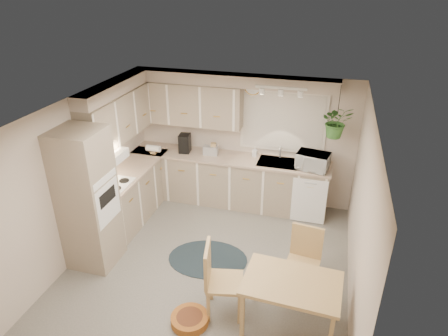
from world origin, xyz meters
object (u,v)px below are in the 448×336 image
Objects in this scene: chair_back at (302,264)px; chair_left at (225,280)px; microwave at (313,159)px; braided_rug at (208,259)px; pet_bed at (190,320)px; dining_table at (290,305)px.

chair_left is at bearing 41.02° from chair_back.
chair_back is at bearing -77.95° from microwave.
braided_rug is at bearing -119.59° from microwave.
chair_left is at bearing -97.86° from microwave.
microwave is at bearing 50.29° from braided_rug.
chair_left is 1.07m from chair_back.
braided_rug is at bearing -161.99° from chair_left.
chair_left is 0.66m from pet_bed.
chair_left is 2.12× the size of pet_bed.
chair_back is (0.07, 0.63, 0.12)m from dining_table.
microwave is at bearing 89.93° from dining_table.
dining_table is 2.38× the size of pet_bed.
dining_table is 0.93× the size of braided_rug.
chair_left reaches higher than pet_bed.
pet_bed is 3.28m from microwave.
dining_table is at bearing -79.94° from microwave.
dining_table is 0.84m from chair_left.
dining_table is at bearing -35.41° from braided_rug.
pet_bed is (-0.36, -0.32, -0.45)m from chair_left.
dining_table is 1.13× the size of chair_left.
chair_back is (0.89, 0.59, -0.02)m from chair_left.
braided_rug is at bearing 144.59° from dining_table.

